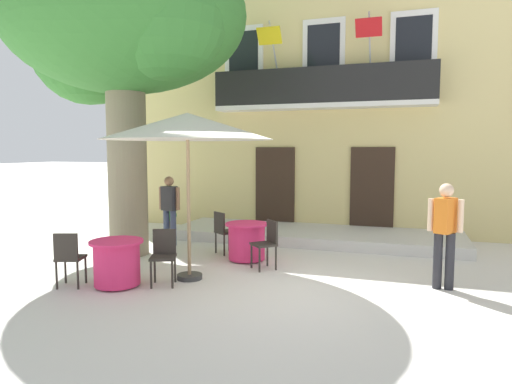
# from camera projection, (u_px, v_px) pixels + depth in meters

# --- Properties ---
(ground_plane) EXTENTS (120.00, 120.00, 0.00)m
(ground_plane) POSITION_uv_depth(u_px,v_px,m) (271.00, 286.00, 7.38)
(ground_plane) COLOR silver
(building_facade) EXTENTS (13.00, 5.09, 7.50)m
(building_facade) POSITION_uv_depth(u_px,v_px,m) (335.00, 100.00, 13.65)
(building_facade) COLOR #DBC67F
(building_facade) RESTS_ON ground
(entrance_step_platform) EXTENTS (7.02, 2.15, 0.25)m
(entrance_step_platform) POSITION_uv_depth(u_px,v_px,m) (314.00, 235.00, 11.10)
(entrance_step_platform) COLOR silver
(entrance_step_platform) RESTS_ON ground
(plane_tree) EXTENTS (5.23, 4.60, 6.46)m
(plane_tree) POSITION_uv_depth(u_px,v_px,m) (122.00, 27.00, 9.27)
(plane_tree) COLOR #7F755B
(plane_tree) RESTS_ON ground
(cafe_table_near_tree) EXTENTS (0.86, 0.86, 0.76)m
(cafe_table_near_tree) POSITION_uv_depth(u_px,v_px,m) (247.00, 241.00, 9.07)
(cafe_table_near_tree) COLOR #E52D66
(cafe_table_near_tree) RESTS_ON ground
(cafe_chair_near_tree_0) EXTENTS (0.57, 0.57, 0.91)m
(cafe_chair_near_tree_0) POSITION_uv_depth(u_px,v_px,m) (267.00, 241.00, 8.42)
(cafe_chair_near_tree_0) COLOR #2D2823
(cafe_chair_near_tree_0) RESTS_ON ground
(cafe_chair_near_tree_1) EXTENTS (0.56, 0.56, 0.91)m
(cafe_chair_near_tree_1) POSITION_uv_depth(u_px,v_px,m) (224.00, 230.00, 9.61)
(cafe_chair_near_tree_1) COLOR #2D2823
(cafe_chair_near_tree_1) RESTS_ON ground
(cafe_table_middle) EXTENTS (0.86, 0.86, 0.76)m
(cafe_table_middle) POSITION_uv_depth(u_px,v_px,m) (117.00, 263.00, 7.35)
(cafe_table_middle) COLOR #E52D66
(cafe_table_middle) RESTS_ON ground
(cafe_chair_middle_0) EXTENTS (0.52, 0.52, 0.91)m
(cafe_chair_middle_0) POSITION_uv_depth(u_px,v_px,m) (164.00, 253.00, 7.44)
(cafe_chair_middle_0) COLOR #2D2823
(cafe_chair_middle_0) RESTS_ON ground
(cafe_chair_middle_1) EXTENTS (0.51, 0.51, 0.91)m
(cafe_chair_middle_1) POSITION_uv_depth(u_px,v_px,m) (69.00, 255.00, 7.25)
(cafe_chair_middle_1) COLOR #2D2823
(cafe_chair_middle_1) RESTS_ON ground
(cafe_umbrella) EXTENTS (2.90, 2.90, 2.85)m
(cafe_umbrella) POSITION_uv_depth(u_px,v_px,m) (187.00, 127.00, 7.54)
(cafe_umbrella) COLOR #997A56
(cafe_umbrella) RESTS_ON ground
(ground_planter_left) EXTENTS (0.34, 0.34, 0.66)m
(ground_planter_left) POSITION_uv_depth(u_px,v_px,m) (170.00, 219.00, 12.07)
(ground_planter_left) COLOR #47423D
(ground_planter_left) RESTS_ON ground
(pedestrian_near_entrance) EXTENTS (0.53, 0.29, 1.62)m
(pedestrian_near_entrance) POSITION_uv_depth(u_px,v_px,m) (169.00, 207.00, 10.44)
(pedestrian_near_entrance) COLOR #384260
(pedestrian_near_entrance) RESTS_ON ground
(pedestrian_mid_plaza) EXTENTS (0.53, 0.40, 1.70)m
(pedestrian_mid_plaza) POSITION_uv_depth(u_px,v_px,m) (445.00, 230.00, 7.14)
(pedestrian_mid_plaza) COLOR #232328
(pedestrian_mid_plaza) RESTS_ON ground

